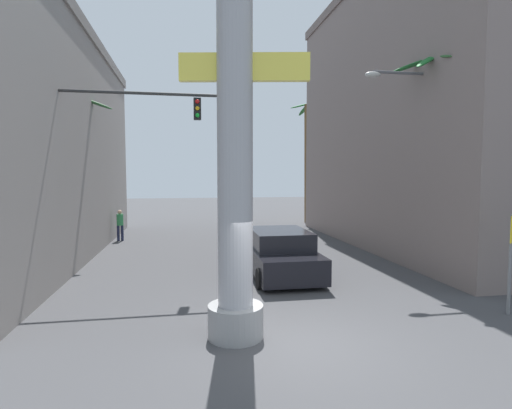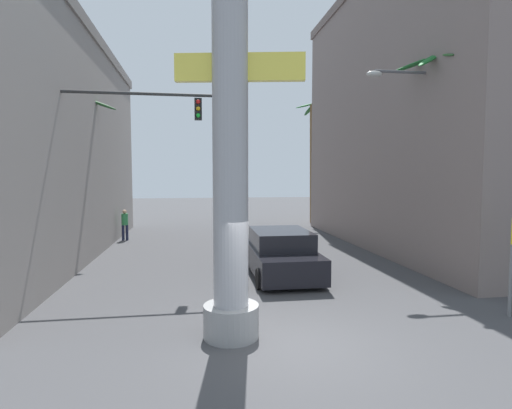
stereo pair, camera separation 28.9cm
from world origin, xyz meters
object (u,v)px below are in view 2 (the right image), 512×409
(crossing_sign, at_px, (512,250))
(car_lead, at_px, (280,253))
(palm_tree_mid_left, at_px, (86,153))
(palm_tree_near_right, at_px, (438,130))
(neon_sign_pole, at_px, (230,97))
(pedestrian_far_left, at_px, (125,222))
(street_lamp, at_px, (418,151))
(palm_tree_far_right, at_px, (314,153))
(traffic_light_mast, at_px, (110,148))

(crossing_sign, xyz_separation_m, car_lead, (-4.68, 4.92, -0.90))
(car_lead, bearing_deg, crossing_sign, -46.42)
(car_lead, xyz_separation_m, palm_tree_mid_left, (-7.55, 4.74, 3.66))
(car_lead, relative_size, palm_tree_near_right, 0.63)
(neon_sign_pole, xyz_separation_m, pedestrian_far_left, (-4.45, 13.62, -4.10))
(street_lamp, relative_size, crossing_sign, 2.85)
(car_lead, bearing_deg, pedestrian_far_left, 128.01)
(palm_tree_near_right, distance_m, palm_tree_far_right, 15.03)
(car_lead, relative_size, palm_tree_far_right, 0.55)
(palm_tree_far_right, bearing_deg, crossing_sign, -92.63)
(neon_sign_pole, bearing_deg, palm_tree_far_right, 68.48)
(crossing_sign, distance_m, traffic_light_mast, 11.73)
(crossing_sign, height_order, palm_tree_far_right, palm_tree_far_right)
(pedestrian_far_left, bearing_deg, street_lamp, -38.54)
(palm_tree_near_right, bearing_deg, palm_tree_far_right, 89.61)
(palm_tree_far_right, bearing_deg, traffic_light_mast, -127.67)
(neon_sign_pole, relative_size, palm_tree_far_right, 1.25)
(street_lamp, height_order, palm_tree_near_right, palm_tree_near_right)
(neon_sign_pole, xyz_separation_m, street_lamp, (6.90, 4.58, -0.77))
(crossing_sign, relative_size, palm_tree_mid_left, 0.37)
(traffic_light_mast, bearing_deg, street_lamp, -3.39)
(street_lamp, bearing_deg, palm_tree_far_right, 86.78)
(neon_sign_pole, xyz_separation_m, crossing_sign, (6.86, 0.22, -3.42))
(car_lead, distance_m, palm_tree_far_right, 16.15)
(car_lead, xyz_separation_m, pedestrian_far_left, (-6.63, 8.48, 0.22))
(neon_sign_pole, xyz_separation_m, car_lead, (2.18, 5.14, -4.31))
(crossing_sign, relative_size, palm_tree_far_right, 0.29)
(crossing_sign, relative_size, car_lead, 0.52)
(neon_sign_pole, distance_m, pedestrian_far_left, 14.90)
(crossing_sign, distance_m, car_lead, 6.85)
(street_lamp, height_order, car_lead, street_lamp)
(crossing_sign, bearing_deg, palm_tree_far_right, 87.37)
(palm_tree_far_right, bearing_deg, neon_sign_pole, -111.52)
(traffic_light_mast, bearing_deg, palm_tree_mid_left, 112.64)
(neon_sign_pole, xyz_separation_m, palm_tree_far_right, (7.75, 19.66, 0.05))
(street_lamp, bearing_deg, traffic_light_mast, 176.61)
(palm_tree_mid_left, relative_size, pedestrian_far_left, 4.16)
(pedestrian_far_left, bearing_deg, crossing_sign, -49.83)
(traffic_light_mast, distance_m, pedestrian_far_left, 9.14)
(neon_sign_pole, bearing_deg, car_lead, 67.04)
(street_lamp, relative_size, traffic_light_mast, 1.15)
(crossing_sign, distance_m, palm_tree_mid_left, 15.83)
(palm_tree_mid_left, bearing_deg, palm_tree_near_right, -21.97)
(crossing_sign, bearing_deg, traffic_light_mast, 154.20)
(car_lead, bearing_deg, street_lamp, -6.78)
(car_lead, height_order, palm_tree_near_right, palm_tree_near_right)
(crossing_sign, relative_size, traffic_light_mast, 0.40)
(neon_sign_pole, height_order, car_lead, neon_sign_pole)
(traffic_light_mast, distance_m, palm_tree_far_right, 18.29)
(palm_tree_mid_left, height_order, pedestrian_far_left, palm_tree_mid_left)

